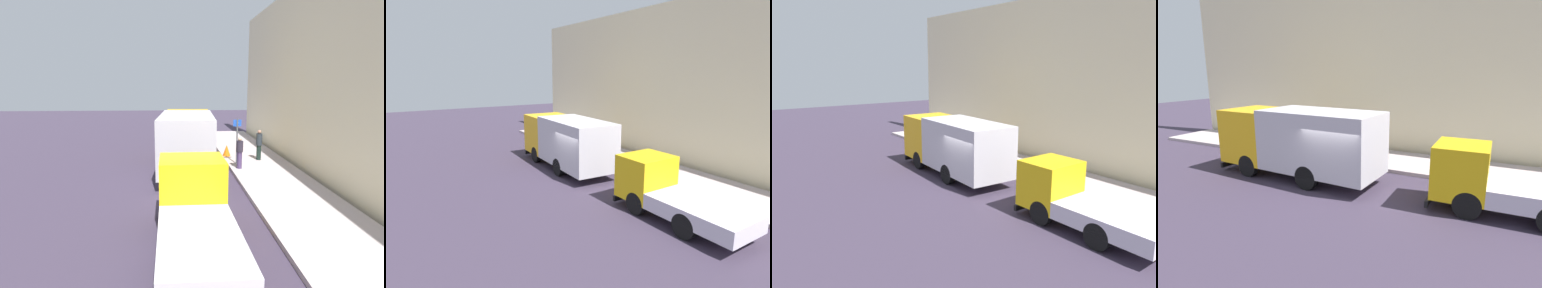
# 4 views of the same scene
# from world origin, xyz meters

# --- Properties ---
(ground) EXTENTS (80.00, 80.00, 0.00)m
(ground) POSITION_xyz_m (0.00, 0.00, 0.00)
(ground) COLOR #3A3042
(sidewalk) EXTENTS (3.47, 30.00, 0.18)m
(sidewalk) POSITION_xyz_m (4.73, 0.00, 0.09)
(sidewalk) COLOR #B4A5A6
(sidewalk) RESTS_ON ground
(building_facade) EXTENTS (0.50, 30.00, 9.75)m
(building_facade) POSITION_xyz_m (6.97, 0.00, 4.88)
(building_facade) COLOR beige
(building_facade) RESTS_ON ground
(large_utility_truck) EXTENTS (2.90, 7.73, 3.05)m
(large_utility_truck) POSITION_xyz_m (0.74, 2.31, 1.72)
(large_utility_truck) COLOR yellow
(large_utility_truck) RESTS_ON ground
(small_flatbed_truck) EXTENTS (2.06, 5.60, 2.26)m
(small_flatbed_truck) POSITION_xyz_m (0.61, -5.66, 1.05)
(small_flatbed_truck) COLOR yellow
(small_flatbed_truck) RESTS_ON ground
(pedestrian_walking) EXTENTS (0.44, 0.44, 1.73)m
(pedestrian_walking) POSITION_xyz_m (4.91, 3.74, 1.09)
(pedestrian_walking) COLOR black
(pedestrian_walking) RESTS_ON sidewalk
(pedestrian_standing) EXTENTS (0.47, 0.47, 1.64)m
(pedestrian_standing) POSITION_xyz_m (3.42, 1.90, 1.04)
(pedestrian_standing) COLOR #423259
(pedestrian_standing) RESTS_ON sidewalk
(traffic_cone_orange) EXTENTS (0.47, 0.47, 0.67)m
(traffic_cone_orange) POSITION_xyz_m (3.25, 4.89, 0.51)
(traffic_cone_orange) COLOR orange
(traffic_cone_orange) RESTS_ON sidewalk
(street_sign_post) EXTENTS (0.44, 0.08, 2.48)m
(street_sign_post) POSITION_xyz_m (3.47, 2.92, 1.65)
(street_sign_post) COLOR #4C5156
(street_sign_post) RESTS_ON sidewalk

